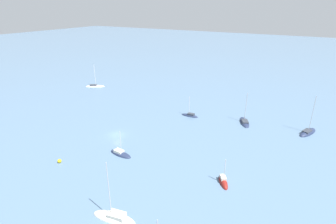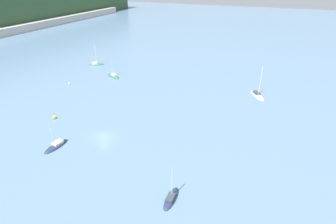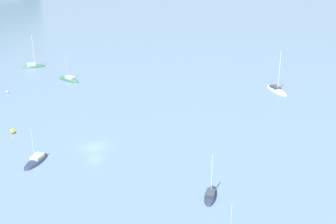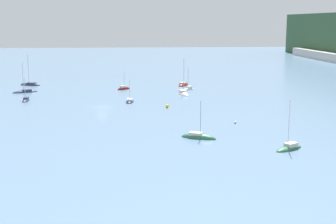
{
  "view_description": "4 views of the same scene",
  "coord_description": "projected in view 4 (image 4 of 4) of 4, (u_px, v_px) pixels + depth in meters",
  "views": [
    {
      "loc": [
        -45.37,
        49.71,
        34.04
      ],
      "look_at": [
        -7.7,
        -15.43,
        3.1
      ],
      "focal_mm": 28.0,
      "sensor_mm": 36.0,
      "label": 1
    },
    {
      "loc": [
        -42.77,
        -34.89,
        34.93
      ],
      "look_at": [
        12.39,
        -11.71,
        3.14
      ],
      "focal_mm": 28.0,
      "sensor_mm": 36.0,
      "label": 2
    },
    {
      "loc": [
        -70.95,
        -29.34,
        36.3
      ],
      "look_at": [
        13.81,
        -10.38,
        2.42
      ],
      "focal_mm": 50.0,
      "sensor_mm": 36.0,
      "label": 3
    },
    {
      "loc": [
        124.75,
        7.49,
        22.47
      ],
      "look_at": [
        17.93,
        16.4,
        1.81
      ],
      "focal_mm": 50.0,
      "sensor_mm": 36.0,
      "label": 4
    }
  ],
  "objects": [
    {
      "name": "mooring_buoy_0",
      "position": [
        235.0,
        122.0,
        105.09
      ],
      "size": [
        0.61,
        0.61,
        0.61
      ],
      "color": "white",
      "rests_on": "ground_plane"
    },
    {
      "name": "sailboat_1",
      "position": [
        289.0,
        149.0,
        83.84
      ],
      "size": [
        5.26,
        6.6,
        9.72
      ],
      "rotation": [
        0.0,
        0.0,
        5.28
      ],
      "color": "#2D6647",
      "rests_on": "ground_plane"
    },
    {
      "name": "sailboat_2",
      "position": [
        124.0,
        89.0,
        158.43
      ],
      "size": [
        3.88,
        4.87,
        6.77
      ],
      "rotation": [
        0.0,
        0.0,
        2.14
      ],
      "color": "maroon",
      "rests_on": "ground_plane"
    },
    {
      "name": "sailboat_6",
      "position": [
        130.0,
        102.0,
        133.63
      ],
      "size": [
        6.59,
        2.67,
        7.05
      ],
      "rotation": [
        0.0,
        0.0,
        3.06
      ],
      "color": "#232D4C",
      "rests_on": "ground_plane"
    },
    {
      "name": "sailboat_5",
      "position": [
        26.0,
        100.0,
        135.51
      ],
      "size": [
        5.85,
        1.86,
        7.3
      ],
      "rotation": [
        0.0,
        0.0,
        0.01
      ],
      "color": "#232D4C",
      "rests_on": "ground_plane"
    },
    {
      "name": "sailboat_9",
      "position": [
        198.0,
        138.0,
        91.96
      ],
      "size": [
        5.01,
        7.31,
        8.38
      ],
      "rotation": [
        0.0,
        0.0,
        1.12
      ],
      "color": "#2D6647",
      "rests_on": "ground_plane"
    },
    {
      "name": "sailboat_7",
      "position": [
        183.0,
        94.0,
        147.31
      ],
      "size": [
        8.33,
        3.94,
        12.27
      ],
      "rotation": [
        0.0,
        0.0,
        0.18
      ],
      "color": "white",
      "rests_on": "ground_plane"
    },
    {
      "name": "sailboat_10",
      "position": [
        189.0,
        89.0,
        158.2
      ],
      "size": [
        4.46,
        5.12,
        8.05
      ],
      "rotation": [
        0.0,
        0.0,
        5.38
      ],
      "color": "silver",
      "rests_on": "ground_plane"
    },
    {
      "name": "sailboat_4",
      "position": [
        183.0,
        85.0,
        168.47
      ],
      "size": [
        7.88,
        5.64,
        10.24
      ],
      "rotation": [
        0.0,
        0.0,
        2.68
      ],
      "color": "maroon",
      "rests_on": "ground_plane"
    },
    {
      "name": "sailboat_8",
      "position": [
        30.0,
        85.0,
        168.84
      ],
      "size": [
        5.23,
        8.33,
        12.06
      ],
      "rotation": [
        0.0,
        0.0,
        4.33
      ],
      "color": "#232D4C",
      "rests_on": "ground_plane"
    },
    {
      "name": "ground_plane",
      "position": [
        102.0,
        107.0,
        125.71
      ],
      "size": [
        600.0,
        600.0,
        0.0
      ],
      "primitive_type": "plane",
      "color": "slate"
    },
    {
      "name": "mooring_buoy_1",
      "position": [
        167.0,
        106.0,
        124.71
      ],
      "size": [
        0.9,
        0.9,
        0.9
      ],
      "color": "yellow",
      "rests_on": "ground_plane"
    },
    {
      "name": "sailboat_3",
      "position": [
        25.0,
        92.0,
        151.81
      ],
      "size": [
        5.7,
        8.35,
        10.28
      ],
      "rotation": [
        0.0,
        0.0,
        5.15
      ],
      "color": "#232D4C",
      "rests_on": "ground_plane"
    }
  ]
}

